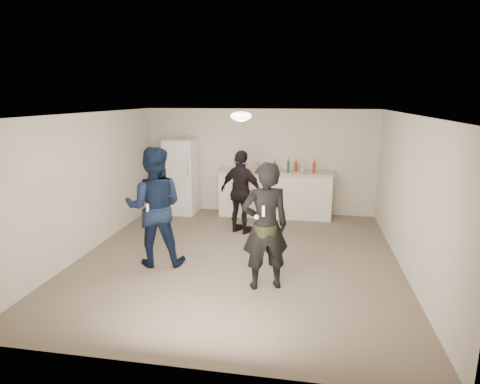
% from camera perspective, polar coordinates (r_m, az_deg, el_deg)
% --- Properties ---
extents(floor, '(6.00, 6.00, 0.00)m').
position_cam_1_polar(floor, '(7.17, -0.28, -9.35)').
color(floor, '#6B5B4C').
rests_on(floor, ground).
extents(ceiling, '(6.00, 6.00, 0.00)m').
position_cam_1_polar(ceiling, '(6.62, -0.30, 11.05)').
color(ceiling, silver).
rests_on(ceiling, wall_back).
extents(wall_back, '(6.00, 0.00, 6.00)m').
position_cam_1_polar(wall_back, '(9.70, 2.83, 4.35)').
color(wall_back, beige).
rests_on(wall_back, floor).
extents(wall_front, '(6.00, 0.00, 6.00)m').
position_cam_1_polar(wall_front, '(4.00, -7.94, -9.11)').
color(wall_front, beige).
rests_on(wall_front, floor).
extents(wall_left, '(0.00, 6.00, 6.00)m').
position_cam_1_polar(wall_left, '(7.74, -20.76, 1.18)').
color(wall_left, beige).
rests_on(wall_left, floor).
extents(wall_right, '(0.00, 6.00, 6.00)m').
position_cam_1_polar(wall_right, '(6.87, 22.92, -0.47)').
color(wall_right, beige).
rests_on(wall_right, floor).
extents(counter, '(2.60, 0.56, 1.05)m').
position_cam_1_polar(counter, '(9.48, 4.99, -0.37)').
color(counter, white).
rests_on(counter, floor).
extents(counter_top, '(2.68, 0.64, 0.04)m').
position_cam_1_polar(counter_top, '(9.36, 5.06, 2.87)').
color(counter_top, beige).
rests_on(counter_top, counter).
extents(fridge, '(0.70, 0.70, 1.80)m').
position_cam_1_polar(fridge, '(9.77, -8.34, 2.21)').
color(fridge, white).
rests_on(fridge, floor).
extents(fridge_handle, '(0.02, 0.02, 0.60)m').
position_cam_1_polar(fridge_handle, '(9.27, -7.48, 4.15)').
color(fridge_handle, silver).
rests_on(fridge_handle, fridge).
extents(ceiling_dome, '(0.36, 0.36, 0.16)m').
position_cam_1_polar(ceiling_dome, '(6.91, 0.14, 10.73)').
color(ceiling_dome, white).
rests_on(ceiling_dome, ceiling).
extents(shaker, '(0.08, 0.08, 0.17)m').
position_cam_1_polar(shaker, '(9.53, 2.47, 3.73)').
color(shaker, silver).
rests_on(shaker, counter_top).
extents(man, '(1.11, 0.94, 1.99)m').
position_cam_1_polar(man, '(6.77, -12.06, -2.09)').
color(man, '#102243').
rests_on(man, floor).
extents(woman, '(0.80, 0.66, 1.90)m').
position_cam_1_polar(woman, '(5.81, 3.61, -4.91)').
color(woman, black).
rests_on(woman, floor).
extents(camo_shorts, '(0.34, 0.34, 0.28)m').
position_cam_1_polar(camo_shorts, '(5.84, 3.60, -5.82)').
color(camo_shorts, '#263217').
rests_on(camo_shorts, woman).
extents(spectator, '(1.10, 0.80, 1.73)m').
position_cam_1_polar(spectator, '(8.22, 0.22, -0.03)').
color(spectator, black).
rests_on(spectator, floor).
extents(remote_man, '(0.04, 0.04, 0.15)m').
position_cam_1_polar(remote_man, '(6.51, -12.99, -2.28)').
color(remote_man, white).
rests_on(remote_man, man).
extents(nunchuk_man, '(0.07, 0.07, 0.07)m').
position_cam_1_polar(nunchuk_man, '(6.51, -11.88, -2.86)').
color(nunchuk_man, white).
rests_on(nunchuk_man, man).
extents(remote_woman, '(0.04, 0.04, 0.15)m').
position_cam_1_polar(remote_woman, '(5.49, 3.37, -2.72)').
color(remote_woman, silver).
rests_on(remote_woman, woman).
extents(nunchuk_woman, '(0.07, 0.07, 0.07)m').
position_cam_1_polar(nunchuk_woman, '(5.55, 2.36, -3.58)').
color(nunchuk_woman, white).
rests_on(nunchuk_woman, woman).
extents(bottle_cluster, '(0.95, 0.29, 0.27)m').
position_cam_1_polar(bottle_cluster, '(9.25, 7.88, 3.48)').
color(bottle_cluster, '#164E2A').
rests_on(bottle_cluster, counter_top).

